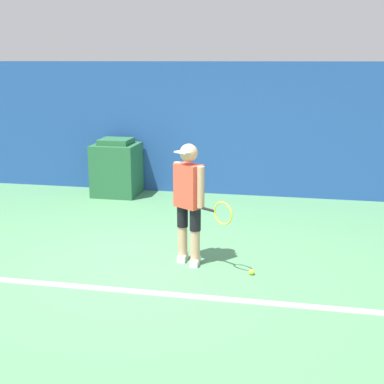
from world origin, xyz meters
The scene contains 6 objects.
ground_plane centered at (0.00, 0.00, 0.00)m, with size 24.00×24.00×0.00m, color #518C5B.
back_wall centered at (0.00, 3.87, 1.23)m, with size 24.00×0.10×2.46m.
court_baseline centered at (0.00, -0.74, 0.01)m, with size 21.60×0.10×0.01m.
tennis_player centered at (0.57, 0.24, 0.83)m, with size 0.80×0.56×1.51m.
tennis_ball centered at (1.37, 0.00, 0.03)m, with size 0.07×0.07×0.07m.
covered_chair centered at (-1.48, 3.38, 0.51)m, with size 0.81×0.77×1.06m.
Camera 1 is at (1.85, -5.95, 2.49)m, focal length 50.00 mm.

